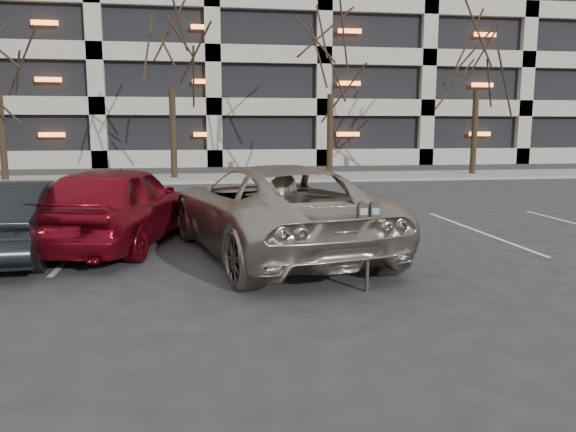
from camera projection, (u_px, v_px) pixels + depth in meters
ground at (313, 263)px, 9.57m from camera, size 140.00×140.00×0.00m
sidewalk at (243, 178)px, 25.17m from camera, size 80.00×4.00×0.12m
stall_lines at (225, 239)px, 11.60m from camera, size 16.90×5.20×0.00m
parking_garage at (380, 36)px, 42.98m from camera, size 52.00×20.00×19.00m
tree_b at (170, 31)px, 23.74m from camera, size 3.85×3.85×8.75m
tree_c at (331, 41)px, 24.85m from camera, size 3.70×3.70×8.40m
tree_d at (479, 36)px, 25.85m from camera, size 3.94×3.94×8.96m
parking_meter at (368, 224)px, 7.73m from camera, size 0.32×0.13×1.25m
suv_silver at (273, 209)px, 10.17m from camera, size 3.91×6.32×1.64m
car_red at (118, 205)px, 10.80m from camera, size 2.96×5.05×1.61m
car_dark at (14, 219)px, 9.89m from camera, size 1.70×4.24×1.37m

